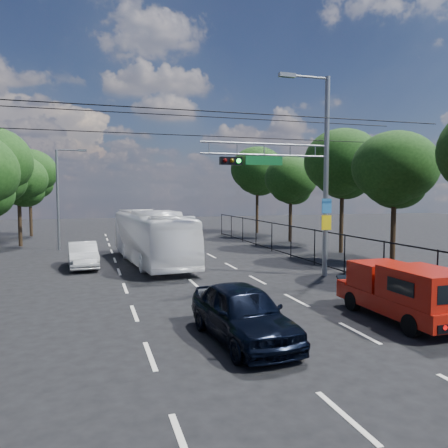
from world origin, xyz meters
name	(u,v)px	position (x,y,z in m)	size (l,w,h in m)	color
ground	(262,344)	(0.00, 0.00, 0.00)	(120.00, 120.00, 0.00)	black
lane_markings	(170,263)	(0.00, 14.00, 0.01)	(6.12, 38.00, 0.01)	beige
signal_mast	(303,167)	(5.28, 7.99, 5.24)	(6.43, 0.39, 9.50)	slate
streetlight_left	(60,194)	(-6.33, 22.00, 3.94)	(2.09, 0.22, 7.08)	slate
utility_wires	(189,121)	(0.00, 8.83, 7.23)	(22.00, 5.04, 0.74)	black
fence_right	(305,244)	(7.60, 12.17, 1.03)	(0.06, 34.03, 2.00)	black
tree_right_b	(395,173)	(11.22, 9.02, 5.06)	(4.50, 4.50, 7.31)	black
tree_right_c	(343,167)	(11.82, 15.02, 5.73)	(5.10, 5.10, 8.29)	black
tree_right_d	(291,182)	(11.42, 22.02, 4.85)	(4.32, 4.32, 7.02)	black
tree_right_e	(257,173)	(11.62, 30.02, 5.94)	(5.28, 5.28, 8.58)	black
tree_left_d	(19,183)	(-9.38, 25.02, 4.72)	(4.20, 4.20, 6.83)	black
tree_left_e	(30,176)	(-9.58, 33.02, 5.53)	(4.92, 4.92, 7.99)	black
red_pickup	(403,291)	(5.00, 0.64, 0.96)	(1.83, 4.88, 1.80)	black
navy_hatchback	(243,313)	(-0.42, 0.37, 0.78)	(1.83, 4.55, 1.55)	black
white_bus	(152,237)	(-1.01, 14.31, 1.51)	(2.54, 10.85, 3.02)	white
white_van	(83,255)	(-4.78, 13.87, 0.68)	(1.44, 4.14, 1.36)	silver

